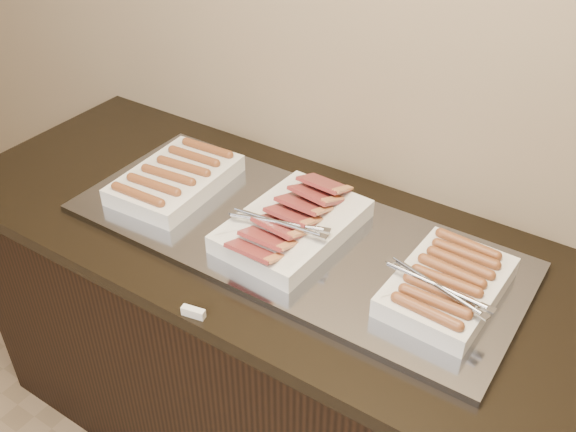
# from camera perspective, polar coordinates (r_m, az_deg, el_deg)

# --- Properties ---
(counter) EXTENTS (2.06, 0.76, 0.90)m
(counter) POSITION_cam_1_polar(r_m,az_deg,el_deg) (1.99, 0.52, -12.41)
(counter) COLOR black
(counter) RESTS_ON ground
(warming_tray) EXTENTS (1.20, 0.50, 0.02)m
(warming_tray) POSITION_cam_1_polar(r_m,az_deg,el_deg) (1.68, 0.28, -1.77)
(warming_tray) COLOR gray
(warming_tray) RESTS_ON counter
(dish_left) EXTENTS (0.26, 0.37, 0.07)m
(dish_left) POSITION_cam_1_polar(r_m,az_deg,el_deg) (1.86, -9.95, 3.31)
(dish_left) COLOR silver
(dish_left) RESTS_ON warming_tray
(dish_center) EXTENTS (0.28, 0.41, 0.09)m
(dish_center) POSITION_cam_1_polar(r_m,az_deg,el_deg) (1.65, 0.36, -0.73)
(dish_center) COLOR silver
(dish_center) RESTS_ON warming_tray
(dish_right) EXTENTS (0.27, 0.34, 0.08)m
(dish_right) POSITION_cam_1_polar(r_m,az_deg,el_deg) (1.51, 13.92, -5.94)
(dish_right) COLOR silver
(dish_right) RESTS_ON warming_tray
(label_holder) EXTENTS (0.06, 0.03, 0.02)m
(label_holder) POSITION_cam_1_polar(r_m,az_deg,el_deg) (1.48, -8.41, -8.47)
(label_holder) COLOR silver
(label_holder) RESTS_ON counter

